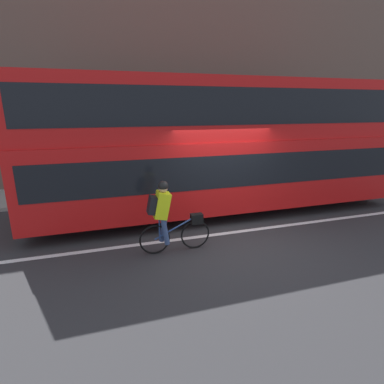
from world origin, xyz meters
The scene contains 8 objects.
ground_plane centered at (0.00, 0.00, 0.00)m, with size 80.00×80.00×0.00m, color #2D2D30.
road_center_line centered at (0.00, 0.19, 0.00)m, with size 50.00×0.14×0.01m, color silver.
sidewalk_curb centered at (0.00, 4.82, 0.06)m, with size 60.00×2.39×0.11m.
building_facade centered at (0.00, 6.17, 3.90)m, with size 60.00×0.30×7.80m.
bus centered at (0.48, 1.87, 2.08)m, with size 10.50×2.62×3.72m.
cyclist_on_bike centered at (-1.63, -0.35, 0.85)m, with size 1.55×0.32×1.58m.
trash_bin centered at (2.57, 4.70, 0.51)m, with size 0.45×0.45×0.80m.
street_sign_post centered at (1.28, 4.70, 1.56)m, with size 0.36×0.09×2.59m.
Camera 1 is at (-2.87, -6.09, 3.01)m, focal length 28.00 mm.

